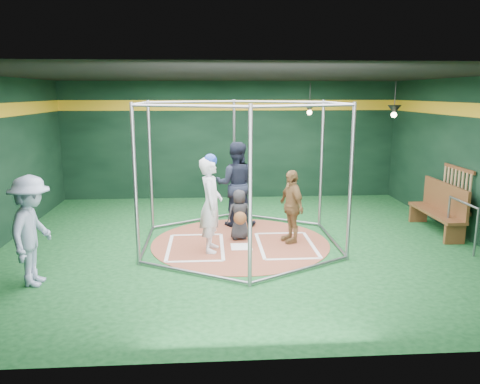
{
  "coord_description": "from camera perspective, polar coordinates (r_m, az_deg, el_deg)",
  "views": [
    {
      "loc": [
        -0.65,
        -9.57,
        3.16
      ],
      "look_at": [
        0.0,
        0.1,
        1.1
      ],
      "focal_mm": 35.0,
      "sensor_mm": 36.0,
      "label": 1
    }
  ],
  "objects": [
    {
      "name": "umpire",
      "position": [
        11.17,
        -0.51,
        0.97
      ],
      "size": [
        1.07,
        0.88,
        2.02
      ],
      "primitive_type": "imported",
      "rotation": [
        0.0,
        0.0,
        3.02
      ],
      "color": "black",
      "rests_on": "clay_disc"
    },
    {
      "name": "steel_railing",
      "position": [
        10.68,
        25.47,
        -2.75
      ],
      "size": [
        0.05,
        1.14,
        0.99
      ],
      "color": "slate",
      "rests_on": "ground"
    },
    {
      "name": "room_shell",
      "position": [
        9.71,
        0.04,
        3.67
      ],
      "size": [
        10.1,
        9.1,
        3.53
      ],
      "color": "#0D3C18",
      "rests_on": "ground"
    },
    {
      "name": "pendant_lamp_far",
      "position": [
        12.48,
        18.28,
        9.48
      ],
      "size": [
        0.34,
        0.34,
        0.9
      ],
      "color": "black",
      "rests_on": "room_shell"
    },
    {
      "name": "dugout_bench",
      "position": [
        11.68,
        23.21,
        -1.72
      ],
      "size": [
        0.46,
        1.97,
        1.15
      ],
      "color": "brown",
      "rests_on": "ground"
    },
    {
      "name": "batter_figure",
      "position": [
        9.36,
        -3.57,
        -1.42
      ],
      "size": [
        0.51,
        0.73,
        1.98
      ],
      "color": "silver",
      "rests_on": "clay_disc"
    },
    {
      "name": "visitor_leopard",
      "position": [
        10.02,
        6.26,
        -1.74
      ],
      "size": [
        0.64,
        0.99,
        1.56
      ],
      "primitive_type": "imported",
      "rotation": [
        0.0,
        0.0,
        -1.26
      ],
      "color": "#A37B46",
      "rests_on": "clay_disc"
    },
    {
      "name": "catcher_figure",
      "position": [
        10.17,
        -0.08,
        -2.81
      ],
      "size": [
        0.6,
        0.62,
        1.1
      ],
      "color": "black",
      "rests_on": "clay_disc"
    },
    {
      "name": "bat_rack",
      "position": [
        11.62,
        24.91,
        0.41
      ],
      "size": [
        0.07,
        1.25,
        0.98
      ],
      "color": "brown",
      "rests_on": "room_shell"
    },
    {
      "name": "clay_disc",
      "position": [
        10.1,
        0.04,
        -6.2
      ],
      "size": [
        3.8,
        3.8,
        0.01
      ],
      "primitive_type": "cylinder",
      "color": "brown",
      "rests_on": "ground"
    },
    {
      "name": "batting_cage",
      "position": [
        9.74,
        0.04,
        2.18
      ],
      "size": [
        4.05,
        4.67,
        3.0
      ],
      "color": "gray",
      "rests_on": "ground"
    },
    {
      "name": "pendant_lamp_near",
      "position": [
        13.49,
        8.48,
        10.09
      ],
      "size": [
        0.34,
        0.34,
        0.9
      ],
      "color": "black",
      "rests_on": "room_shell"
    },
    {
      "name": "bystander_blue",
      "position": [
        8.46,
        -24.02,
        -4.36
      ],
      "size": [
        0.73,
        1.23,
        1.86
      ],
      "primitive_type": "imported",
      "rotation": [
        0.0,
        0.0,
        1.53
      ],
      "color": "#8C9BBA",
      "rests_on": "ground"
    },
    {
      "name": "home_plate",
      "position": [
        9.82,
        0.16,
        -6.68
      ],
      "size": [
        0.43,
        0.43,
        0.01
      ],
      "primitive_type": "cube",
      "color": "white",
      "rests_on": "clay_disc"
    },
    {
      "name": "batter_box_left",
      "position": [
        9.85,
        -5.42,
        -6.68
      ],
      "size": [
        1.17,
        1.77,
        0.01
      ],
      "color": "white",
      "rests_on": "clay_disc"
    },
    {
      "name": "batter_box_right",
      "position": [
        9.97,
        5.63,
        -6.44
      ],
      "size": [
        1.17,
        1.77,
        0.01
      ],
      "color": "white",
      "rests_on": "clay_disc"
    }
  ]
}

